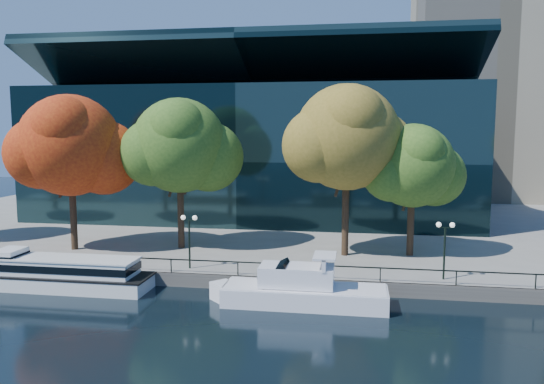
% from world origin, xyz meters
% --- Properties ---
extents(ground, '(160.00, 160.00, 0.00)m').
position_xyz_m(ground, '(0.00, 0.00, 0.00)').
color(ground, black).
rests_on(ground, ground).
extents(promenade, '(90.00, 67.08, 1.00)m').
position_xyz_m(promenade, '(0.00, 36.38, 0.50)').
color(promenade, slate).
rests_on(promenade, ground).
extents(railing, '(88.20, 0.08, 0.99)m').
position_xyz_m(railing, '(0.00, 3.25, 1.94)').
color(railing, black).
rests_on(railing, promenade).
extents(convention_building, '(50.00, 24.57, 21.43)m').
position_xyz_m(convention_building, '(-4.00, 31.79, 8.51)').
color(convention_building, black).
rests_on(convention_building, ground).
extents(tour_boat, '(14.46, 3.23, 2.74)m').
position_xyz_m(tour_boat, '(-12.93, 1.24, 1.17)').
color(tour_boat, silver).
rests_on(tour_boat, ground).
extents(cruiser_near, '(11.77, 3.03, 3.41)m').
position_xyz_m(cruiser_near, '(4.62, 0.40, 1.06)').
color(cruiser_near, white).
rests_on(cruiser_near, ground).
extents(tree_1, '(10.79, 8.85, 13.32)m').
position_xyz_m(tree_1, '(-15.65, 8.88, 9.82)').
color(tree_1, black).
rests_on(tree_1, promenade).
extents(tree_2, '(10.20, 8.37, 13.06)m').
position_xyz_m(tree_2, '(-6.69, 10.92, 9.80)').
color(tree_2, black).
rests_on(tree_2, promenade).
extents(tree_3, '(10.76, 8.82, 14.03)m').
position_xyz_m(tree_3, '(7.58, 10.51, 10.54)').
color(tree_3, black).
rests_on(tree_3, promenade).
extents(tree_4, '(8.52, 6.98, 10.84)m').
position_xyz_m(tree_4, '(12.86, 11.32, 8.28)').
color(tree_4, black).
rests_on(tree_4, promenade).
extents(lamp_1, '(1.26, 0.36, 4.03)m').
position_xyz_m(lamp_1, '(-3.99, 4.50, 3.98)').
color(lamp_1, black).
rests_on(lamp_1, promenade).
extents(lamp_2, '(1.26, 0.36, 4.03)m').
position_xyz_m(lamp_2, '(14.37, 4.50, 3.98)').
color(lamp_2, black).
rests_on(lamp_2, promenade).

